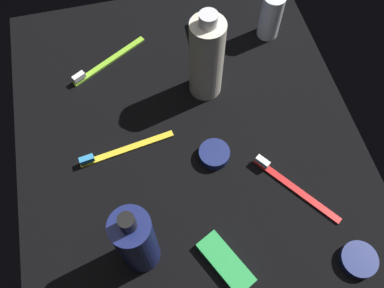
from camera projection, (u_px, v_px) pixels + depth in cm
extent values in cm
cube|color=black|center=(192.00, 153.00, 76.13)|extent=(84.00, 64.00, 1.20)
cylinder|color=navy|center=(137.00, 242.00, 59.44)|extent=(5.87, 5.87, 16.76)
cylinder|color=black|center=(127.00, 223.00, 50.75)|extent=(2.20, 2.20, 2.80)
cylinder|color=silver|center=(206.00, 59.00, 74.33)|extent=(6.37, 6.37, 17.80)
cylinder|color=silver|center=(208.00, 19.00, 65.45)|extent=(3.20, 3.20, 2.20)
cylinder|color=silver|center=(271.00, 16.00, 84.32)|extent=(4.51, 4.51, 10.25)
cube|color=red|center=(296.00, 189.00, 71.67)|extent=(15.27, 11.54, 0.90)
cube|color=white|center=(263.00, 162.00, 72.99)|extent=(2.75, 2.42, 1.20)
cube|color=yellow|center=(127.00, 148.00, 75.39)|extent=(3.76, 17.99, 0.90)
cube|color=#338CCC|center=(87.00, 159.00, 73.18)|extent=(1.46, 2.73, 1.20)
cube|color=#8CD133|center=(109.00, 60.00, 84.92)|extent=(9.88, 16.27, 0.90)
cube|color=white|center=(79.00, 77.00, 81.64)|extent=(2.23, 2.81, 1.20)
cube|color=blue|center=(203.00, 38.00, 87.34)|extent=(10.62, 4.61, 1.50)
cube|color=green|center=(226.00, 263.00, 65.51)|extent=(11.10, 8.15, 1.50)
cylinder|color=navy|center=(214.00, 154.00, 74.26)|extent=(5.69, 5.69, 1.93)
cylinder|color=navy|center=(358.00, 260.00, 65.67)|extent=(5.98, 5.98, 1.63)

